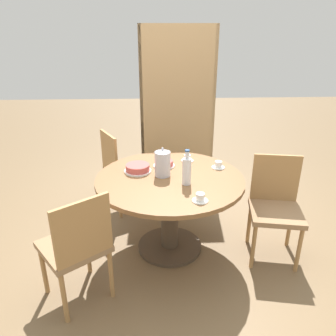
% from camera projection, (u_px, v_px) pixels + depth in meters
% --- Properties ---
extents(ground_plane, '(14.00, 14.00, 0.00)m').
position_uv_depth(ground_plane, '(170.00, 247.00, 3.03)').
color(ground_plane, brown).
extents(dining_table, '(1.25, 1.25, 0.71)m').
position_uv_depth(dining_table, '(170.00, 195.00, 2.81)').
color(dining_table, '#473828').
rests_on(dining_table, ground_plane).
extents(chair_a, '(0.59, 0.59, 0.88)m').
position_uv_depth(chair_a, '(77.00, 246.00, 2.26)').
color(chair_a, '#A87A47').
rests_on(chair_a, ground_plane).
extents(chair_b, '(0.49, 0.49, 0.88)m').
position_uv_depth(chair_b, '(275.00, 205.00, 2.78)').
color(chair_b, '#A87A47').
rests_on(chair_b, ground_plane).
extents(chair_c, '(0.57, 0.57, 0.88)m').
position_uv_depth(chair_c, '(122.00, 168.00, 3.52)').
color(chair_c, '#A87A47').
rests_on(chair_c, ground_plane).
extents(bookshelf, '(0.92, 0.28, 1.92)m').
position_uv_depth(bookshelf, '(177.00, 105.00, 4.10)').
color(bookshelf, tan).
rests_on(bookshelf, ground_plane).
extents(coffee_pot, '(0.13, 0.13, 0.25)m').
position_uv_depth(coffee_pot, '(163.00, 163.00, 2.73)').
color(coffee_pot, silver).
rests_on(coffee_pot, dining_table).
extents(water_bottle, '(0.07, 0.07, 0.29)m').
position_uv_depth(water_bottle, '(187.00, 170.00, 2.58)').
color(water_bottle, silver).
rests_on(water_bottle, dining_table).
extents(cake_main, '(0.24, 0.24, 0.07)m').
position_uv_depth(cake_main, '(138.00, 168.00, 2.84)').
color(cake_main, white).
rests_on(cake_main, dining_table).
extents(cake_second, '(0.19, 0.19, 0.06)m').
position_uv_depth(cake_second, '(164.00, 164.00, 2.95)').
color(cake_second, white).
rests_on(cake_second, dining_table).
extents(cup_a, '(0.12, 0.12, 0.06)m').
position_uv_depth(cup_a, '(200.00, 198.00, 2.35)').
color(cup_a, white).
rests_on(cup_a, dining_table).
extents(cup_b, '(0.12, 0.12, 0.06)m').
position_uv_depth(cup_b, '(187.00, 159.00, 3.07)').
color(cup_b, white).
rests_on(cup_b, dining_table).
extents(cup_c, '(0.12, 0.12, 0.06)m').
position_uv_depth(cup_c, '(218.00, 165.00, 2.92)').
color(cup_c, white).
rests_on(cup_c, dining_table).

